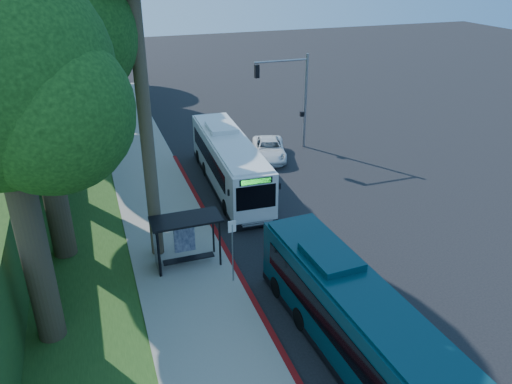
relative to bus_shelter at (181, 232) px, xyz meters
name	(u,v)px	position (x,y,z in m)	size (l,w,h in m)	color
ground	(299,214)	(7.26, 2.86, -1.81)	(140.00, 140.00, 0.00)	black
sidewalk	(171,235)	(-0.04, 2.86, -1.75)	(4.50, 70.00, 0.12)	gray
red_curb	(235,268)	(2.26, -1.14, -1.74)	(0.25, 30.00, 0.13)	maroon
grass_verge	(56,210)	(-5.74, 7.86, -1.78)	(8.00, 70.00, 0.06)	#234719
bus_shelter	(181,232)	(0.00, 0.00, 0.00)	(3.20, 1.51, 2.55)	black
stop_sign_pole	(232,243)	(1.86, -2.14, 0.28)	(0.35, 0.06, 3.17)	gray
traffic_signal_pole	(293,91)	(11.04, 12.86, 2.62)	(4.10, 0.30, 7.00)	gray
tree_0	(22,14)	(-5.14, 2.84, 9.40)	(8.40, 8.00, 15.70)	#382B1E
tree_2	(49,1)	(-4.64, 18.84, 8.67)	(8.82, 8.40, 15.12)	#382B1E
tree_6	(1,88)	(-5.65, -3.16, 7.90)	(7.56, 7.20, 13.74)	#382B1E
white_bus	(229,161)	(4.66, 7.91, -0.12)	(2.98, 11.70, 3.46)	silver
teal_bus	(353,318)	(4.65, -7.73, -0.18)	(2.93, 11.25, 3.32)	#0A2E38
pickup	(269,149)	(8.73, 11.55, -1.13)	(2.23, 4.83, 1.34)	white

